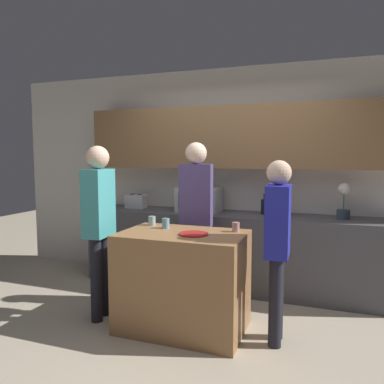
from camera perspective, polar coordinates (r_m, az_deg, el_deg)
ground_plane at (r=3.53m, az=-0.37°, el=-21.45°), size 14.00×14.00×0.00m
back_wall at (r=4.74m, az=6.56°, el=4.71°), size 6.40×0.40×2.70m
back_counter at (r=4.62m, az=5.64°, el=-8.86°), size 3.60×0.62×0.91m
kitchen_island at (r=3.55m, az=-1.40°, el=-13.39°), size 1.13×0.73×0.90m
microwave at (r=4.66m, az=1.12°, el=-1.14°), size 0.52×0.39×0.30m
toaster at (r=5.02m, az=-8.51°, el=-1.40°), size 0.26×0.16×0.18m
potted_plant at (r=4.42m, az=22.12°, el=-1.28°), size 0.14×0.14×0.40m
bottle_0 at (r=4.52m, az=10.99°, el=-2.16°), size 0.08×0.08×0.24m
bottle_1 at (r=4.50m, az=12.26°, el=-2.00°), size 0.08×0.08×0.29m
bottle_2 at (r=4.39m, az=13.73°, el=-2.18°), size 0.08×0.08×0.30m
plate_on_island at (r=3.33m, az=0.24°, el=-6.41°), size 0.26×0.26×0.01m
cup_0 at (r=3.63m, az=-4.03°, el=-4.78°), size 0.07×0.07×0.10m
cup_1 at (r=3.81m, az=-6.11°, el=-4.37°), size 0.07×0.07×0.09m
cup_2 at (r=3.48m, az=6.69°, el=-5.32°), size 0.07×0.07×0.09m
person_left at (r=3.25m, az=12.91°, el=-6.66°), size 0.21×0.35×1.57m
person_center at (r=3.74m, az=-14.00°, el=-3.68°), size 0.22×0.35×1.70m
person_right at (r=4.01m, az=0.61°, el=-2.43°), size 0.36×0.24×1.74m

